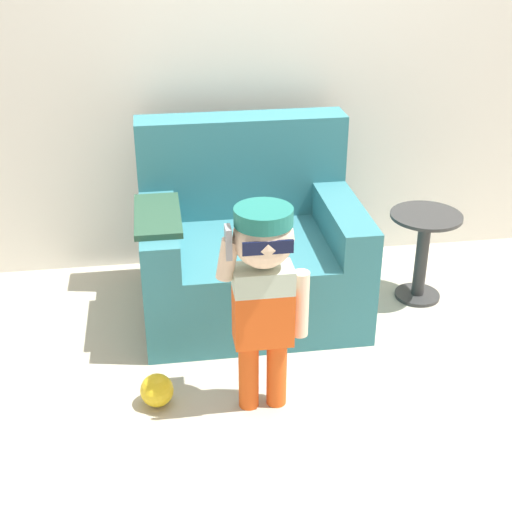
% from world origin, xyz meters
% --- Properties ---
extents(ground_plane, '(10.00, 10.00, 0.00)m').
position_xyz_m(ground_plane, '(0.00, 0.00, 0.00)').
color(ground_plane, '#BCB29E').
extents(wall_back, '(10.00, 0.05, 2.60)m').
position_xyz_m(wall_back, '(0.00, 0.59, 1.30)').
color(wall_back, silver).
rests_on(wall_back, ground_plane).
extents(armchair, '(1.14, 0.91, 0.97)m').
position_xyz_m(armchair, '(-0.23, 0.02, 0.34)').
color(armchair, teal).
rests_on(armchair, ground_plane).
extents(person_child, '(0.39, 0.29, 0.94)m').
position_xyz_m(person_child, '(-0.29, -0.86, 0.63)').
color(person_child, '#E05119').
rests_on(person_child, ground_plane).
extents(side_table, '(0.38, 0.38, 0.50)m').
position_xyz_m(side_table, '(0.71, -0.06, 0.30)').
color(side_table, '#333333').
rests_on(side_table, ground_plane).
extents(toy_ball, '(0.15, 0.15, 0.15)m').
position_xyz_m(toy_ball, '(-0.76, -0.80, 0.07)').
color(toy_ball, yellow).
rests_on(toy_ball, ground_plane).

